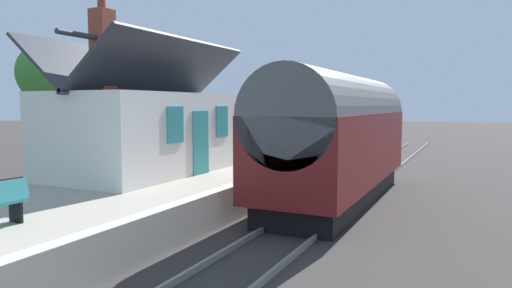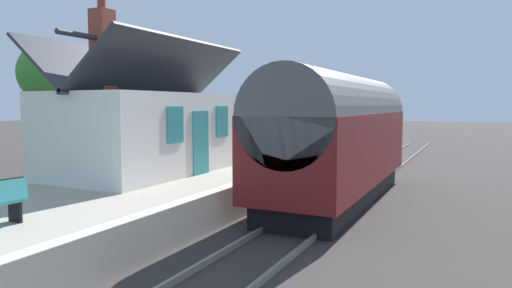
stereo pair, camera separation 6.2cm
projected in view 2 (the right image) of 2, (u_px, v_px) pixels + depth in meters
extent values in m
plane|color=#383330|center=(300.00, 206.00, 14.79)|extent=(160.00, 160.00, 0.00)
cube|color=#A39B8C|center=(197.00, 182.00, 16.48)|extent=(32.00, 5.96, 0.98)
cube|color=beige|center=(268.00, 173.00, 15.22)|extent=(32.00, 0.36, 0.02)
cube|color=gray|center=(350.00, 208.00, 14.08)|extent=(52.00, 0.08, 0.14)
cube|color=gray|center=(306.00, 204.00, 14.71)|extent=(52.00, 0.08, 0.14)
cube|color=black|center=(338.00, 191.00, 15.51)|extent=(9.27, 2.29, 0.70)
cube|color=maroon|center=(339.00, 147.00, 15.38)|extent=(10.07, 2.70, 2.30)
cylinder|color=#515154|center=(340.00, 113.00, 15.28)|extent=(10.07, 2.65, 2.65)
cube|color=black|center=(301.00, 137.00, 15.95)|extent=(8.56, 0.03, 0.80)
cylinder|color=black|center=(359.00, 178.00, 18.22)|extent=(0.70, 2.16, 0.70)
cylinder|color=black|center=(309.00, 209.00, 12.81)|extent=(0.70, 2.16, 0.70)
cube|color=black|center=(371.00, 128.00, 19.88)|extent=(0.04, 2.16, 0.90)
cylinder|color=#F2EDCC|center=(370.00, 150.00, 19.98)|extent=(0.06, 0.24, 0.24)
cube|color=red|center=(370.00, 161.00, 20.06)|extent=(0.16, 2.56, 0.24)
cube|color=white|center=(142.00, 133.00, 15.21)|extent=(6.17, 3.76, 2.69)
cube|color=#2D3038|center=(164.00, 68.00, 14.62)|extent=(6.67, 2.13, 1.79)
cube|color=#2D3038|center=(119.00, 70.00, 15.44)|extent=(6.67, 2.13, 1.79)
cylinder|color=#2D3038|center=(140.00, 46.00, 14.96)|extent=(6.67, 0.16, 0.16)
cube|color=brown|center=(103.00, 51.00, 13.48)|extent=(0.56, 0.56, 2.41)
cylinder|color=brown|center=(102.00, 3.00, 13.36)|extent=(0.24, 0.24, 0.36)
cube|color=teal|center=(201.00, 143.00, 14.98)|extent=(0.90, 0.06, 2.10)
cube|color=teal|center=(175.00, 125.00, 13.67)|extent=(0.80, 0.05, 1.10)
cube|color=teal|center=(222.00, 122.00, 16.18)|extent=(0.80, 0.05, 1.10)
cube|color=black|center=(15.00, 211.00, 8.92)|extent=(0.08, 0.36, 0.44)
cube|color=teal|center=(277.00, 147.00, 20.02)|extent=(1.41, 0.45, 0.06)
cube|color=teal|center=(281.00, 142.00, 19.93)|extent=(1.40, 0.15, 0.40)
cube|color=black|center=(272.00, 153.00, 19.53)|extent=(0.07, 0.36, 0.44)
cube|color=black|center=(282.00, 151.00, 20.55)|extent=(0.07, 0.36, 0.44)
cone|color=black|center=(223.00, 153.00, 19.76)|extent=(0.41, 0.41, 0.37)
cylinder|color=black|center=(223.00, 157.00, 19.77)|extent=(0.22, 0.22, 0.06)
ellipsoid|color=#4C8C2D|center=(223.00, 145.00, 19.73)|extent=(0.48, 0.48, 0.57)
cylinder|color=teal|center=(248.00, 149.00, 21.65)|extent=(0.38, 0.38, 0.35)
ellipsoid|color=#2D7233|center=(248.00, 143.00, 21.62)|extent=(0.42, 0.42, 0.49)
cylinder|color=black|center=(309.00, 121.00, 21.12)|extent=(0.10, 0.10, 3.05)
cylinder|color=black|center=(310.00, 92.00, 21.00)|extent=(0.05, 0.50, 0.05)
cube|color=beige|center=(310.00, 85.00, 20.98)|extent=(0.24, 0.24, 0.32)
cone|color=black|center=(310.00, 81.00, 20.96)|extent=(0.32, 0.32, 0.14)
cylinder|color=black|center=(311.00, 141.00, 21.73)|extent=(0.06, 0.06, 1.10)
cylinder|color=black|center=(315.00, 140.00, 22.27)|extent=(0.06, 0.06, 1.10)
cube|color=maroon|center=(313.00, 125.00, 21.93)|extent=(0.90, 0.06, 0.44)
cube|color=black|center=(313.00, 125.00, 21.93)|extent=(0.96, 0.03, 0.50)
cylinder|color=#4C3828|center=(56.00, 135.00, 21.90)|extent=(0.39, 0.39, 3.69)
ellipsoid|color=#3D8438|center=(53.00, 74.00, 21.64)|extent=(3.33, 3.00, 3.07)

